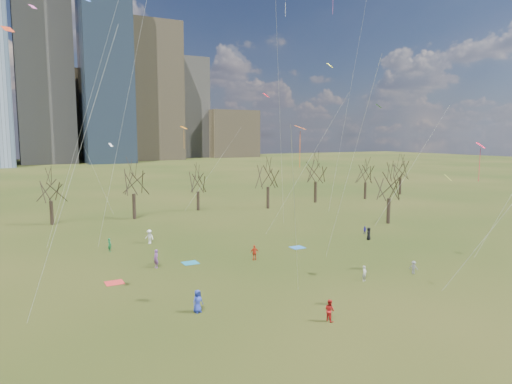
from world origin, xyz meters
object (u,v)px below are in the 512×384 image
person_1 (364,273)px  person_4 (255,253)px  blanket_teal (190,263)px  person_2 (330,310)px  blanket_navy (297,247)px  person_0 (198,301)px  blanket_crimson (114,283)px

person_1 → person_4: bearing=95.1°
person_4 → blanket_teal: bearing=-4.8°
person_1 → person_2: person_2 is taller
blanket_navy → person_0: 22.04m
person_0 → person_2: size_ratio=1.08×
blanket_navy → person_1: (-1.47, -13.36, 0.69)m
blanket_teal → blanket_navy: size_ratio=1.00×
person_2 → person_4: 16.99m
person_0 → person_2: bearing=-52.7°
person_1 → blanket_teal: bearing=110.5°
blanket_teal → person_4: bearing=-18.9°
blanket_crimson → blanket_navy: bearing=8.0°
blanket_navy → person_4: bearing=-161.1°
blanket_crimson → person_0: size_ratio=0.91×
person_1 → person_2: bearing=-167.4°
person_0 → person_1: 16.20m
blanket_crimson → person_4: size_ratio=0.97×
blanket_navy → person_4: 7.51m
blanket_crimson → person_1: bearing=-26.8°
blanket_crimson → person_0: (4.16, -10.09, 0.86)m
person_2 → person_1: bearing=-62.9°
person_0 → person_4: size_ratio=1.07×
blanket_teal → blanket_crimson: size_ratio=1.00×
person_2 → person_4: size_ratio=0.98×
person_0 → person_4: (10.60, 10.74, -0.05)m
blanket_crimson → person_4: bearing=2.5°
blanket_teal → person_2: 19.32m
blanket_teal → person_2: bearing=-79.2°
person_0 → person_1: bearing=-15.6°
blanket_teal → person_4: (6.45, -2.21, 0.81)m
person_1 → person_2: size_ratio=0.88×
blanket_teal → blanket_navy: (13.52, 0.21, 0.00)m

